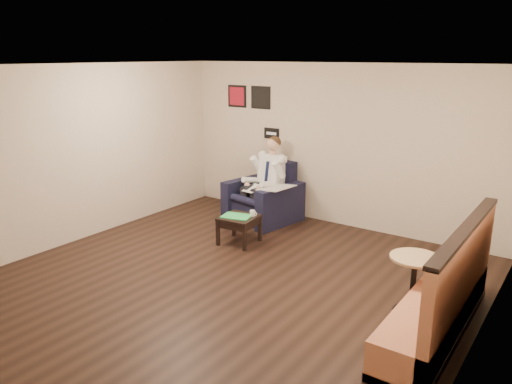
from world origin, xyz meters
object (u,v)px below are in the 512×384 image
Objects in this scene: coffee_mug at (253,213)px; cafe_table at (413,285)px; seated_man at (258,183)px; green_folder at (237,216)px; armchair at (263,192)px; banquette at (438,280)px; side_table at (239,230)px; smartphone at (247,214)px.

cafe_table is (2.83, -0.79, -0.14)m from coffee_mug.
seated_man reaches higher than green_folder.
armchair is at bearing 115.96° from coffee_mug.
green_folder is 3.49m from banquette.
banquette is at bearing -40.29° from cafe_table.
seated_man is at bearing 151.84° from banquette.
seated_man is 4.20m from banquette.
smartphone is at bearing 78.66° from side_table.
banquette is at bearing -14.51° from smartphone.
armchair is 1.98× the size of side_table.
coffee_mug reaches higher than green_folder.
smartphone is 0.06× the size of banquette.
side_table is at bearing 39.70° from green_folder.
armchair is 1.26m from side_table.
seated_man is 3.22× the size of green_folder.
seated_man is 1.21m from side_table.
seated_man reaches higher than cafe_table.
green_folder is 0.63× the size of cafe_table.
seated_man is (-0.02, -0.14, 0.20)m from armchair.
banquette is at bearing -17.72° from seated_man.
armchair is 2.43× the size of green_folder.
side_table is 3.93× the size of smartphone.
banquette is (3.30, -1.10, 0.17)m from smartphone.
coffee_mug is at bearing 164.33° from cafe_table.
seated_man reaches higher than armchair.
green_folder is 0.26m from coffee_mug.
seated_man is 0.59× the size of banquette.
smartphone is (0.37, -1.01, -0.07)m from armchair.
banquette reaches higher than coffee_mug.
armchair is 3.81m from cafe_table.
armchair is 0.75× the size of seated_man.
green_folder is at bearing -62.00° from seated_man.
cafe_table is at bearing -15.67° from coffee_mug.
armchair reaches higher than cafe_table.
green_folder is at bearing -64.99° from armchair.
coffee_mug is at bearing -7.10° from smartphone.
armchair reaches higher than green_folder.
banquette is (3.34, -0.94, 0.40)m from side_table.
green_folder is at bearing -140.30° from coffee_mug.
green_folder reaches higher than side_table.
banquette is 0.51m from cafe_table.
armchair is at bearing 106.09° from side_table.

